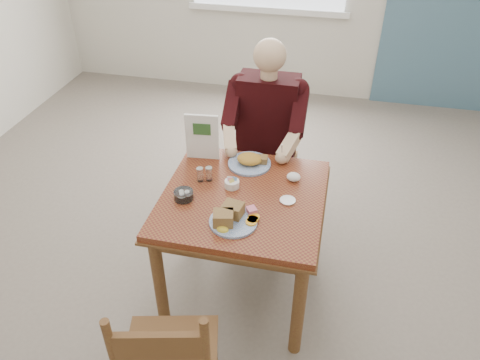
% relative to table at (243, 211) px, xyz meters
% --- Properties ---
extents(floor, '(6.00, 6.00, 0.00)m').
position_rel_table_xyz_m(floor, '(0.00, 0.00, -0.64)').
color(floor, '#695F55').
rests_on(floor, ground).
extents(lemon_wedge, '(0.07, 0.06, 0.03)m').
position_rel_table_xyz_m(lemon_wedge, '(-0.03, -0.32, 0.13)').
color(lemon_wedge, gold).
rests_on(lemon_wedge, table).
extents(napkin, '(0.09, 0.08, 0.05)m').
position_rel_table_xyz_m(napkin, '(0.26, 0.20, 0.14)').
color(napkin, white).
rests_on(napkin, table).
extents(metal_dish, '(0.11, 0.11, 0.01)m').
position_rel_table_xyz_m(metal_dish, '(0.25, 0.00, 0.12)').
color(metal_dish, silver).
rests_on(metal_dish, table).
extents(table, '(0.92, 0.92, 0.75)m').
position_rel_table_xyz_m(table, '(0.00, 0.00, 0.00)').
color(table, brown).
rests_on(table, ground).
extents(chair_far, '(0.42, 0.42, 0.95)m').
position_rel_table_xyz_m(chair_far, '(0.00, 0.80, -0.16)').
color(chair_far, brown).
rests_on(chair_far, ground).
extents(diner, '(0.53, 0.56, 1.39)m').
position_rel_table_xyz_m(diner, '(0.00, 0.71, 0.17)').
color(diner, gray).
rests_on(diner, chair_far).
extents(near_plate, '(0.28, 0.27, 0.08)m').
position_rel_table_xyz_m(near_plate, '(-0.01, -0.23, 0.14)').
color(near_plate, white).
rests_on(near_plate, table).
extents(far_plate, '(0.28, 0.28, 0.07)m').
position_rel_table_xyz_m(far_plate, '(-0.02, 0.31, 0.14)').
color(far_plate, white).
rests_on(far_plate, table).
extents(caddy, '(0.10, 0.10, 0.06)m').
position_rel_table_xyz_m(caddy, '(-0.08, 0.06, 0.13)').
color(caddy, white).
rests_on(caddy, table).
extents(shakers, '(0.10, 0.07, 0.09)m').
position_rel_table_xyz_m(shakers, '(-0.25, 0.09, 0.16)').
color(shakers, white).
rests_on(shakers, table).
extents(creamer, '(0.13, 0.13, 0.05)m').
position_rel_table_xyz_m(creamer, '(-0.31, -0.10, 0.14)').
color(creamer, white).
rests_on(creamer, table).
extents(menu, '(0.20, 0.04, 0.30)m').
position_rel_table_xyz_m(menu, '(-0.33, 0.32, 0.26)').
color(menu, white).
rests_on(menu, table).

